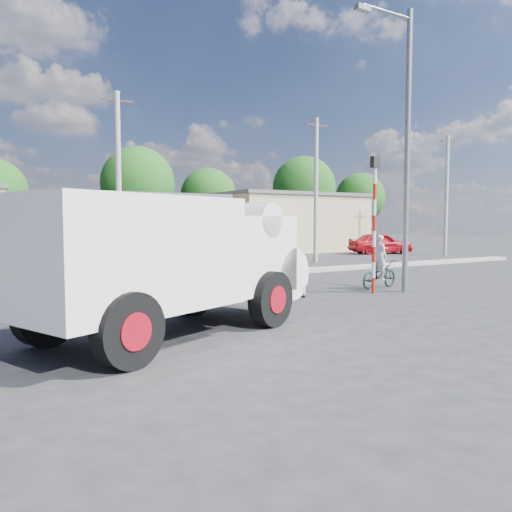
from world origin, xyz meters
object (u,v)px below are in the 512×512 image
truck (176,260)px  traffic_pole (374,212)px  cyclist (379,266)px  car_red (380,243)px  streetlight (404,138)px  car_cream (242,249)px  bicycle (379,275)px

truck → traffic_pole: traffic_pole is taller
truck → cyclist: size_ratio=4.55×
car_red → truck: bearing=146.0°
car_red → streetlight: streetlight is taller
traffic_pole → truck: bearing=-164.1°
traffic_pole → streetlight: bearing=-17.7°
truck → car_cream: (10.91, 16.58, -0.90)m
traffic_pole → streetlight: 2.56m
truck → car_cream: bearing=34.1°
car_cream → car_red: size_ratio=0.86×
truck → cyclist: truck is taller
bicycle → streetlight: 4.60m
bicycle → car_red: (13.43, 13.36, 0.28)m
cyclist → car_red: cyclist is taller
truck → bicycle: size_ratio=3.87×
truck → car_red: (22.03, 16.27, -0.77)m
truck → streetlight: 9.41m
traffic_pole → bicycle: bearing=36.6°
car_cream → car_red: 11.13m
cyclist → streetlight: streetlight is taller
bicycle → car_red: car_red is taller
bicycle → car_cream: size_ratio=0.48×
bicycle → car_cream: bearing=-20.2°
truck → streetlight: size_ratio=0.79×
cyclist → streetlight: size_ratio=0.17×
traffic_pole → car_cream: bearing=77.2°
traffic_pole → streetlight: (0.94, -0.30, 2.37)m
car_cream → truck: bearing=162.6°
car_cream → traffic_pole: size_ratio=0.88×
car_cream → car_red: bearing=-75.7°
car_red → traffic_pole: traffic_pole is taller
car_cream → traffic_pole: traffic_pole is taller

